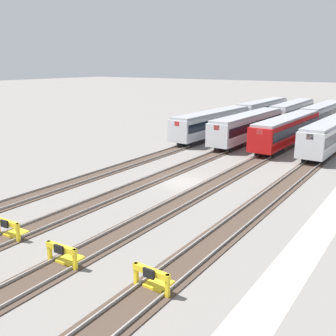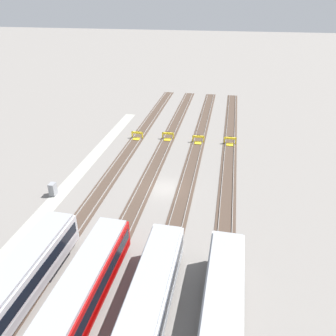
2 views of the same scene
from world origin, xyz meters
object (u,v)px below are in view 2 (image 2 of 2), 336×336
at_px(subway_car_back_row_centre, 72,311).
at_px(bumper_stop_nearest_track, 137,136).
at_px(bumper_stop_middle_track, 198,140).
at_px(bumper_stop_near_inner_track, 168,137).
at_px(electrical_cabinet, 53,189).
at_px(subway_car_front_row_leftmost, 5,300).
at_px(bumper_stop_far_inner_track, 230,142).
at_px(subway_car_front_row_rightmost, 143,323).

xyz_separation_m(subway_car_back_row_centre, bumper_stop_nearest_track, (-35.54, -5.19, -1.53)).
xyz_separation_m(bumper_stop_nearest_track, bumper_stop_middle_track, (-0.20, 10.41, 0.00)).
bearing_deg(bumper_stop_near_inner_track, bumper_stop_middle_track, 85.12).
height_order(bumper_stop_near_inner_track, electrical_cabinet, electrical_cabinet).
height_order(subway_car_front_row_leftmost, bumper_stop_near_inner_track, subway_car_front_row_leftmost).
distance_m(bumper_stop_nearest_track, bumper_stop_far_inner_track, 15.60).
distance_m(subway_car_front_row_leftmost, bumper_stop_nearest_track, 35.58).
height_order(bumper_stop_far_inner_track, electrical_cabinet, electrical_cabinet).
bearing_deg(subway_car_front_row_leftmost, bumper_stop_nearest_track, 179.95).
distance_m(subway_car_front_row_leftmost, electrical_cabinet, 17.50).
xyz_separation_m(subway_car_front_row_leftmost, bumper_stop_middle_track, (-35.75, 10.44, -1.53)).
xyz_separation_m(subway_car_front_row_rightmost, bumper_stop_middle_track, (-35.75, 0.04, -1.53)).
bearing_deg(bumper_stop_middle_track, subway_car_front_row_rightmost, -0.06).
distance_m(subway_car_back_row_centre, bumper_stop_far_inner_track, 37.55).
xyz_separation_m(bumper_stop_near_inner_track, bumper_stop_far_inner_track, (0.14, 10.38, 0.00)).
relative_size(bumper_stop_middle_track, bumper_stop_far_inner_track, 1.00).
relative_size(subway_car_front_row_leftmost, bumper_stop_middle_track, 8.99).
bearing_deg(subway_car_front_row_rightmost, bumper_stop_near_inner_track, -171.89).
distance_m(bumper_stop_near_inner_track, bumper_stop_middle_track, 5.22).
height_order(bumper_stop_middle_track, bumper_stop_far_inner_track, same).
xyz_separation_m(subway_car_back_row_centre, bumper_stop_middle_track, (-35.75, 5.22, -1.53)).
relative_size(subway_car_back_row_centre, bumper_stop_far_inner_track, 9.02).
bearing_deg(electrical_cabinet, bumper_stop_nearest_track, 164.29).
height_order(bumper_stop_middle_track, electrical_cabinet, electrical_cabinet).
bearing_deg(bumper_stop_near_inner_track, bumper_stop_far_inner_track, 89.24).
bearing_deg(bumper_stop_far_inner_track, bumper_stop_nearest_track, -88.13).
bearing_deg(bumper_stop_far_inner_track, electrical_cabinet, -47.12).
height_order(subway_car_back_row_centre, bumper_stop_middle_track, subway_car_back_row_centre).
height_order(bumper_stop_nearest_track, electrical_cabinet, electrical_cabinet).
height_order(subway_car_front_row_leftmost, subway_car_front_row_rightmost, same).
distance_m(bumper_stop_near_inner_track, electrical_cabinet, 22.21).
relative_size(bumper_stop_near_inner_track, bumper_stop_far_inner_track, 1.00).
xyz_separation_m(bumper_stop_far_inner_track, electrical_cabinet, (19.42, -20.91, 0.29)).
bearing_deg(bumper_stop_middle_track, bumper_stop_near_inner_track, -94.88).
bearing_deg(electrical_cabinet, subway_car_front_row_rightmost, 43.33).
xyz_separation_m(bumper_stop_middle_track, electrical_cabinet, (19.11, -15.73, 0.29)).
bearing_deg(electrical_cabinet, subway_car_back_row_centre, 32.29).
bearing_deg(electrical_cabinet, bumper_stop_middle_track, 140.55).
height_order(subway_car_front_row_rightmost, electrical_cabinet, subway_car_front_row_rightmost).
xyz_separation_m(subway_car_front_row_leftmost, electrical_cabinet, (-16.63, -5.28, -1.24)).
relative_size(bumper_stop_nearest_track, electrical_cabinet, 1.25).
bearing_deg(bumper_stop_middle_track, subway_car_back_row_centre, -8.30).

